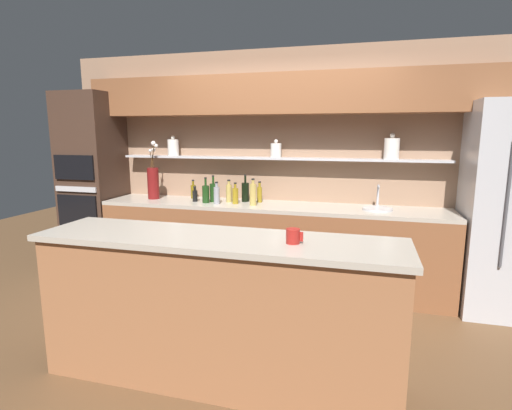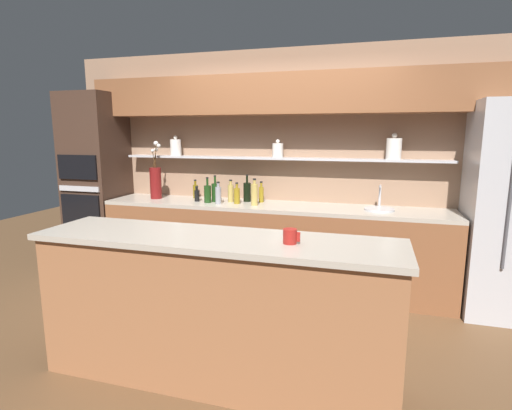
{
  "view_description": "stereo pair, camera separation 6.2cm",
  "coord_description": "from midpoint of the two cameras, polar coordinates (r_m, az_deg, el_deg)",
  "views": [
    {
      "loc": [
        0.92,
        -2.91,
        1.69
      ],
      "look_at": [
        0.02,
        0.35,
        1.08
      ],
      "focal_mm": 28.0,
      "sensor_mm": 36.0,
      "label": 1
    },
    {
      "loc": [
        0.98,
        -2.89,
        1.69
      ],
      "look_at": [
        0.02,
        0.35,
        1.08
      ],
      "focal_mm": 28.0,
      "sensor_mm": 36.0,
      "label": 2
    }
  ],
  "objects": [
    {
      "name": "flower_vase",
      "position": [
        4.86,
        -14.82,
        3.33
      ],
      "size": [
        0.13,
        0.16,
        0.67
      ],
      "color": "maroon",
      "rests_on": "back_counter_unit"
    },
    {
      "name": "sink_fixture",
      "position": [
        4.21,
        16.57,
        -0.34
      ],
      "size": [
        0.3,
        0.3,
        0.25
      ],
      "color": "#B7B7BC",
      "rests_on": "back_counter_unit"
    },
    {
      "name": "coffee_mug",
      "position": [
        2.46,
        4.6,
        -4.45
      ],
      "size": [
        0.11,
        0.09,
        0.09
      ],
      "color": "maroon",
      "rests_on": "island_counter"
    },
    {
      "name": "refrigerator",
      "position": [
        4.35,
        32.13,
        -0.58
      ],
      "size": [
        0.77,
        0.73,
        1.98
      ],
      "color": "#B7B7BC",
      "rests_on": "ground_plane"
    },
    {
      "name": "bottle_spirit_8",
      "position": [
        4.27,
        -0.85,
        1.56
      ],
      "size": [
        0.07,
        0.07,
        0.29
      ],
      "color": "tan",
      "rests_on": "back_counter_unit"
    },
    {
      "name": "bottle_spirit_5",
      "position": [
        4.38,
        -6.04,
        1.46
      ],
      "size": [
        0.07,
        0.07,
        0.24
      ],
      "color": "gray",
      "rests_on": "back_counter_unit"
    },
    {
      "name": "bottle_oil_6",
      "position": [
        4.47,
        0.11,
        1.61
      ],
      "size": [
        0.06,
        0.06,
        0.23
      ],
      "color": "olive",
      "rests_on": "back_counter_unit"
    },
    {
      "name": "bottle_oil_0",
      "position": [
        4.38,
        -3.38,
        1.38
      ],
      "size": [
        0.07,
        0.07,
        0.23
      ],
      "color": "olive",
      "rests_on": "back_counter_unit"
    },
    {
      "name": "bottle_wine_1",
      "position": [
        4.47,
        -7.58,
        1.61
      ],
      "size": [
        0.08,
        0.08,
        0.28
      ],
      "color": "#193814",
      "rests_on": "back_counter_unit"
    },
    {
      "name": "bottle_sauce_3",
      "position": [
        4.58,
        -9.1,
        1.39
      ],
      "size": [
        0.06,
        0.06,
        0.17
      ],
      "color": "black",
      "rests_on": "back_counter_unit"
    },
    {
      "name": "back_wall_unit",
      "position": [
        4.53,
        3.38,
        8.51
      ],
      "size": [
        5.2,
        0.44,
        2.6
      ],
      "color": "#937056",
      "rests_on": "ground_plane"
    },
    {
      "name": "bottle_wine_9",
      "position": [
        4.52,
        -6.5,
        1.82
      ],
      "size": [
        0.08,
        0.08,
        0.3
      ],
      "color": "#193814",
      "rests_on": "back_counter_unit"
    },
    {
      "name": "bottle_spirit_4",
      "position": [
        4.49,
        -4.28,
        1.76
      ],
      "size": [
        0.06,
        0.06,
        0.25
      ],
      "color": "tan",
      "rests_on": "back_counter_unit"
    },
    {
      "name": "bottle_oil_7",
      "position": [
        4.8,
        -9.32,
        1.99
      ],
      "size": [
        0.06,
        0.06,
        0.22
      ],
      "color": "brown",
      "rests_on": "back_counter_unit"
    },
    {
      "name": "back_counter_unit",
      "position": [
        4.44,
        1.47,
        -5.8
      ],
      "size": [
        3.77,
        0.62,
        0.92
      ],
      "color": "brown",
      "rests_on": "ground_plane"
    },
    {
      "name": "ground_plane",
      "position": [
        3.49,
        -2.5,
        -18.69
      ],
      "size": [
        12.0,
        12.0,
        0.0
      ],
      "primitive_type": "plane",
      "color": "brown"
    },
    {
      "name": "oven_tower",
      "position": [
        5.29,
        -22.49,
        2.86
      ],
      "size": [
        0.62,
        0.64,
        2.16
      ],
      "color": "#3D281E",
      "rests_on": "ground_plane"
    },
    {
      "name": "island_counter",
      "position": [
        2.8,
        -6.1,
        -14.6
      ],
      "size": [
        2.45,
        0.61,
        1.02
      ],
      "color": "#99603D",
      "rests_on": "ground_plane"
    },
    {
      "name": "bottle_wine_2",
      "position": [
        4.51,
        -1.93,
        1.91
      ],
      "size": [
        0.08,
        0.08,
        0.31
      ],
      "color": "black",
      "rests_on": "back_counter_unit"
    }
  ]
}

